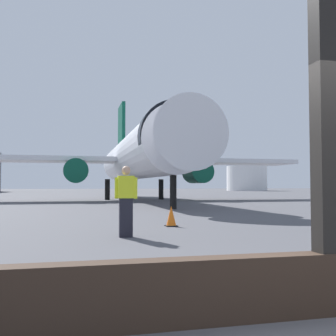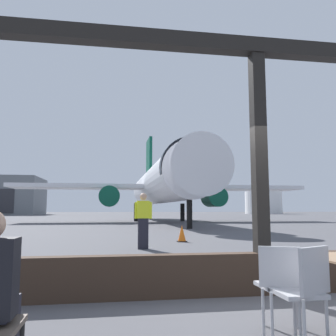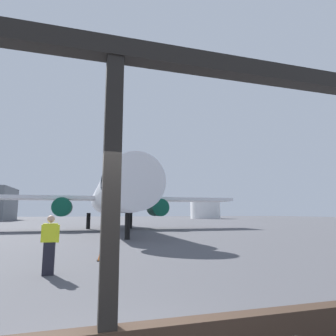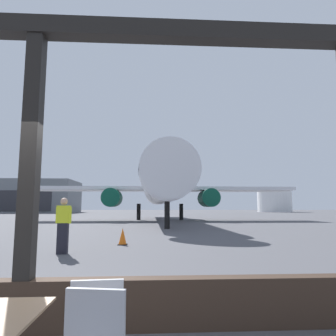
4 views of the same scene
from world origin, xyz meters
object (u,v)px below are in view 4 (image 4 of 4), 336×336
object	(u,v)px
airplane	(161,186)
distant_hangar	(27,197)
cafe_chair_aisle_left	(95,334)
ground_crew_worker	(63,225)
traffic_cone	(123,237)
fuel_storage_tank	(274,202)

from	to	relation	value
airplane	distant_hangar	bearing A→B (deg)	123.47
cafe_chair_aisle_left	airplane	xyz separation A→B (m)	(1.57, 30.01, 3.15)
ground_crew_worker	distant_hangar	world-z (taller)	distant_hangar
airplane	distant_hangar	xyz separation A→B (m)	(-33.09, 50.05, 0.42)
traffic_cone	distant_hangar	xyz separation A→B (m)	(-30.88, 70.22, 3.81)
airplane	fuel_storage_tank	size ratio (longest dim) A/B	3.16
ground_crew_worker	airplane	bearing A→B (deg)	80.13
ground_crew_worker	traffic_cone	bearing A→B (deg)	52.74
cafe_chair_aisle_left	airplane	world-z (taller)	airplane
cafe_chair_aisle_left	fuel_storage_tank	size ratio (longest dim) A/B	0.09
traffic_cone	distant_hangar	world-z (taller)	distant_hangar
ground_crew_worker	traffic_cone	distance (m)	2.84
distant_hangar	ground_crew_worker	bearing A→B (deg)	-68.04
cafe_chair_aisle_left	traffic_cone	distance (m)	9.88
airplane	ground_crew_worker	xyz separation A→B (m)	(-3.89, -22.38, -2.79)
airplane	ground_crew_worker	world-z (taller)	airplane
traffic_cone	cafe_chair_aisle_left	bearing A→B (deg)	-86.25
airplane	cafe_chair_aisle_left	bearing A→B (deg)	-92.99
fuel_storage_tank	airplane	bearing A→B (deg)	-122.17
ground_crew_worker	traffic_cone	xyz separation A→B (m)	(1.68, 2.21, -0.60)
ground_crew_worker	distant_hangar	xyz separation A→B (m)	(-29.20, 72.43, 3.21)
cafe_chair_aisle_left	fuel_storage_tank	bearing A→B (deg)	66.85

